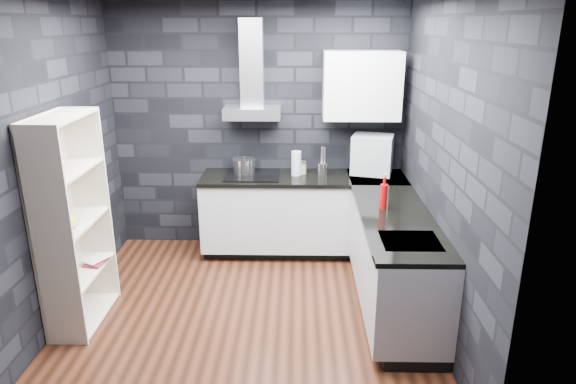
{
  "coord_description": "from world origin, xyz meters",
  "views": [
    {
      "loc": [
        0.44,
        -4.0,
        2.49
      ],
      "look_at": [
        0.35,
        0.45,
        1.0
      ],
      "focal_mm": 32.0,
      "sensor_mm": 36.0,
      "label": 1
    }
  ],
  "objects_px": {
    "pot": "(244,166)",
    "glass_vase": "(296,163)",
    "bookshelf": "(73,223)",
    "fruit_bowl": "(67,223)",
    "storage_jar": "(302,168)",
    "red_bottle": "(384,197)",
    "utensil_crock": "(323,169)",
    "appliance_garage": "(372,154)"
  },
  "relations": [
    {
      "from": "red_bottle",
      "to": "bookshelf",
      "type": "bearing_deg",
      "value": -171.3
    },
    {
      "from": "pot",
      "to": "storage_jar",
      "type": "bearing_deg",
      "value": 0.55
    },
    {
      "from": "glass_vase",
      "to": "bookshelf",
      "type": "xyz_separation_m",
      "value": [
        -1.84,
        -1.43,
        -0.13
      ]
    },
    {
      "from": "bookshelf",
      "to": "red_bottle",
      "type": "bearing_deg",
      "value": 18.87
    },
    {
      "from": "utensil_crock",
      "to": "red_bottle",
      "type": "bearing_deg",
      "value": -64.23
    },
    {
      "from": "storage_jar",
      "to": "appliance_garage",
      "type": "xyz_separation_m",
      "value": [
        0.76,
        -0.02,
        0.17
      ]
    },
    {
      "from": "appliance_garage",
      "to": "utensil_crock",
      "type": "bearing_deg",
      "value": -160.38
    },
    {
      "from": "red_bottle",
      "to": "fruit_bowl",
      "type": "distance_m",
      "value": 2.67
    },
    {
      "from": "pot",
      "to": "bookshelf",
      "type": "xyz_separation_m",
      "value": [
        -1.27,
        -1.48,
        -0.08
      ]
    },
    {
      "from": "appliance_garage",
      "to": "glass_vase",
      "type": "bearing_deg",
      "value": -162.27
    },
    {
      "from": "storage_jar",
      "to": "appliance_garage",
      "type": "relative_size",
      "value": 0.28
    },
    {
      "from": "pot",
      "to": "utensil_crock",
      "type": "bearing_deg",
      "value": -3.77
    },
    {
      "from": "pot",
      "to": "fruit_bowl",
      "type": "bearing_deg",
      "value": -128.76
    },
    {
      "from": "bookshelf",
      "to": "fruit_bowl",
      "type": "bearing_deg",
      "value": -79.83
    },
    {
      "from": "glass_vase",
      "to": "red_bottle",
      "type": "height_order",
      "value": "glass_vase"
    },
    {
      "from": "pot",
      "to": "utensil_crock",
      "type": "height_order",
      "value": "pot"
    },
    {
      "from": "utensil_crock",
      "to": "red_bottle",
      "type": "height_order",
      "value": "red_bottle"
    },
    {
      "from": "utensil_crock",
      "to": "fruit_bowl",
      "type": "height_order",
      "value": "utensil_crock"
    },
    {
      "from": "pot",
      "to": "red_bottle",
      "type": "bearing_deg",
      "value": -38.68
    },
    {
      "from": "bookshelf",
      "to": "storage_jar",
      "type": "bearing_deg",
      "value": 48.2
    },
    {
      "from": "storage_jar",
      "to": "red_bottle",
      "type": "xyz_separation_m",
      "value": [
        0.72,
        -1.09,
        0.05
      ]
    },
    {
      "from": "utensil_crock",
      "to": "bookshelf",
      "type": "distance_m",
      "value": 2.56
    },
    {
      "from": "pot",
      "to": "storage_jar",
      "type": "xyz_separation_m",
      "value": [
        0.63,
        0.01,
        -0.02
      ]
    },
    {
      "from": "glass_vase",
      "to": "red_bottle",
      "type": "xyz_separation_m",
      "value": [
        0.78,
        -1.03,
        -0.02
      ]
    },
    {
      "from": "pot",
      "to": "glass_vase",
      "type": "relative_size",
      "value": 0.9
    },
    {
      "from": "red_bottle",
      "to": "fruit_bowl",
      "type": "relative_size",
      "value": 1.05
    },
    {
      "from": "glass_vase",
      "to": "bookshelf",
      "type": "bearing_deg",
      "value": -142.19
    },
    {
      "from": "bookshelf",
      "to": "pot",
      "type": "bearing_deg",
      "value": 59.54
    },
    {
      "from": "storage_jar",
      "to": "glass_vase",
      "type": "bearing_deg",
      "value": -135.7
    },
    {
      "from": "glass_vase",
      "to": "red_bottle",
      "type": "bearing_deg",
      "value": -52.83
    },
    {
      "from": "glass_vase",
      "to": "utensil_crock",
      "type": "distance_m",
      "value": 0.29
    },
    {
      "from": "glass_vase",
      "to": "storage_jar",
      "type": "xyz_separation_m",
      "value": [
        0.06,
        0.06,
        -0.07
      ]
    },
    {
      "from": "storage_jar",
      "to": "utensil_crock",
      "type": "bearing_deg",
      "value": -15.51
    },
    {
      "from": "utensil_crock",
      "to": "bookshelf",
      "type": "xyz_separation_m",
      "value": [
        -2.13,
        -1.43,
        -0.07
      ]
    },
    {
      "from": "appliance_garage",
      "to": "fruit_bowl",
      "type": "bearing_deg",
      "value": -134.54
    },
    {
      "from": "glass_vase",
      "to": "bookshelf",
      "type": "height_order",
      "value": "bookshelf"
    },
    {
      "from": "bookshelf",
      "to": "fruit_bowl",
      "type": "height_order",
      "value": "bookshelf"
    },
    {
      "from": "appliance_garage",
      "to": "bookshelf",
      "type": "distance_m",
      "value": 3.05
    },
    {
      "from": "pot",
      "to": "appliance_garage",
      "type": "relative_size",
      "value": 0.56
    },
    {
      "from": "storage_jar",
      "to": "bookshelf",
      "type": "relative_size",
      "value": 0.07
    },
    {
      "from": "utensil_crock",
      "to": "red_bottle",
      "type": "xyz_separation_m",
      "value": [
        0.49,
        -1.02,
        0.04
      ]
    },
    {
      "from": "pot",
      "to": "fruit_bowl",
      "type": "height_order",
      "value": "pot"
    }
  ]
}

